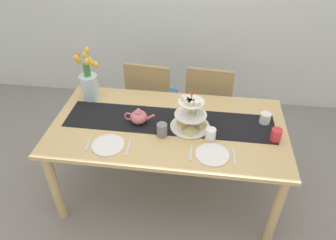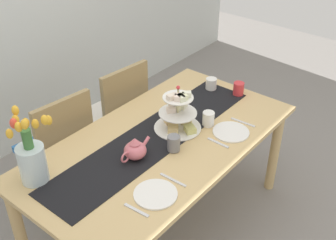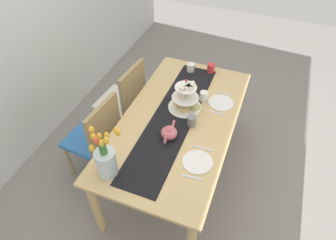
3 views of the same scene
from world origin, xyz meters
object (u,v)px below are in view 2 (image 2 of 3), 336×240
(tiered_cake_stand, at_px, (178,115))
(fork_left, at_px, (136,210))
(mug_grey, at_px, (174,143))
(knife_right, at_px, (243,122))
(mug_white_text, at_px, (208,119))
(knife_left, at_px, (173,180))
(fork_right, at_px, (218,143))
(dining_table, at_px, (161,152))
(dinner_plate_right, at_px, (231,132))
(mug_orange, at_px, (239,89))
(tulip_vase, at_px, (32,158))
(dinner_plate_left, at_px, (155,194))
(cream_jug, at_px, (211,84))
(chair_right, at_px, (117,112))
(chair_left, at_px, (59,146))
(teapot, at_px, (135,150))

(tiered_cake_stand, relative_size, fork_left, 2.03)
(fork_left, height_order, mug_grey, mug_grey)
(fork_left, xyz_separation_m, knife_right, (1.02, 0.00, 0.00))
(mug_white_text, bearing_deg, knife_left, -164.07)
(fork_right, relative_size, mug_grey, 1.58)
(dining_table, xyz_separation_m, dinner_plate_right, (0.34, -0.29, 0.10))
(mug_grey, relative_size, mug_orange, 1.00)
(knife_right, relative_size, mug_white_text, 1.79)
(tulip_vase, bearing_deg, mug_grey, -31.41)
(tiered_cake_stand, relative_size, mug_white_text, 3.20)
(dinner_plate_left, bearing_deg, cream_jug, 20.51)
(chair_right, bearing_deg, mug_white_text, -88.68)
(chair_left, height_order, mug_white_text, chair_left)
(cream_jug, bearing_deg, dining_table, -170.00)
(fork_right, bearing_deg, chair_right, 83.84)
(dinner_plate_left, bearing_deg, knife_right, 0.00)
(fork_right, bearing_deg, fork_left, 180.00)
(fork_right, distance_m, mug_white_text, 0.21)
(cream_jug, height_order, dinner_plate_right, cream_jug)
(knife_right, bearing_deg, dinner_plate_right, 180.00)
(knife_right, bearing_deg, tulip_vase, 154.10)
(mug_grey, bearing_deg, dinner_plate_right, -24.14)
(tiered_cake_stand, distance_m, dinner_plate_left, 0.63)
(knife_left, height_order, fork_right, same)
(chair_left, relative_size, mug_grey, 9.58)
(chair_left, xyz_separation_m, fork_right, (0.46, -0.98, 0.22))
(dining_table, xyz_separation_m, knife_right, (0.48, -0.29, 0.09))
(fork_right, bearing_deg, tiered_cake_stand, 94.87)
(dining_table, bearing_deg, fork_left, -151.54)
(cream_jug, height_order, fork_right, cream_jug)
(knife_left, distance_m, mug_white_text, 0.58)
(knife_left, xyz_separation_m, dinner_plate_right, (0.58, 0.00, 0.00))
(chair_right, height_order, dinner_plate_left, chair_right)
(dining_table, bearing_deg, dinner_plate_right, -40.37)
(knife_left, relative_size, dinner_plate_right, 0.74)
(dinner_plate_right, relative_size, mug_grey, 2.42)
(chair_left, relative_size, tulip_vase, 2.06)
(teapot, bearing_deg, knife_left, -92.80)
(mug_white_text, distance_m, mug_orange, 0.46)
(dinner_plate_left, distance_m, knife_right, 0.87)
(mug_grey, xyz_separation_m, mug_white_text, (0.35, -0.01, -0.00))
(mug_grey, bearing_deg, knife_right, -17.83)
(knife_left, height_order, knife_right, same)
(dinner_plate_left, bearing_deg, teapot, 61.10)
(tiered_cake_stand, height_order, knife_left, tiered_cake_stand)
(dinner_plate_left, relative_size, dinner_plate_right, 1.00)
(dining_table, xyz_separation_m, mug_grey, (-0.03, -0.12, 0.14))
(tulip_vase, xyz_separation_m, knife_right, (1.19, -0.58, -0.15))
(dining_table, height_order, fork_right, fork_right)
(dining_table, relative_size, chair_right, 1.95)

